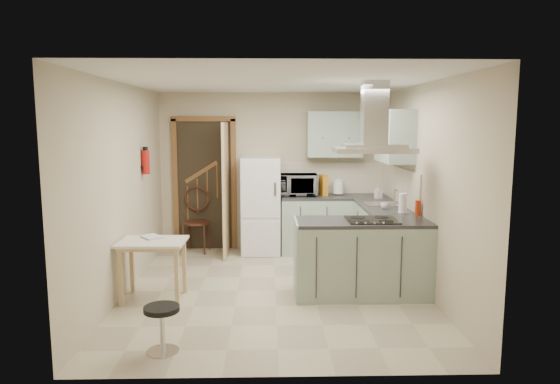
{
  "coord_description": "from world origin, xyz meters",
  "views": [
    {
      "loc": [
        -0.08,
        -5.87,
        2.03
      ],
      "look_at": [
        0.07,
        0.45,
        1.15
      ],
      "focal_mm": 32.0,
      "sensor_mm": 36.0,
      "label": 1
    }
  ],
  "objects_px": {
    "stool": "(162,329)",
    "drop_leaf_table": "(153,270)",
    "peninsula": "(362,258)",
    "fridge": "(261,205)",
    "bentwood_chair": "(196,223)",
    "extractor_hood": "(374,150)",
    "microwave": "(297,185)"
  },
  "relations": [
    {
      "from": "stool",
      "to": "peninsula",
      "type": "bearing_deg",
      "value": 35.12
    },
    {
      "from": "stool",
      "to": "fridge",
      "type": "bearing_deg",
      "value": 76.38
    },
    {
      "from": "drop_leaf_table",
      "to": "bentwood_chair",
      "type": "height_order",
      "value": "bentwood_chair"
    },
    {
      "from": "drop_leaf_table",
      "to": "stool",
      "type": "height_order",
      "value": "drop_leaf_table"
    },
    {
      "from": "microwave",
      "to": "drop_leaf_table",
      "type": "bearing_deg",
      "value": -129.75
    },
    {
      "from": "bentwood_chair",
      "to": "microwave",
      "type": "xyz_separation_m",
      "value": [
        1.59,
        -0.01,
        0.6
      ]
    },
    {
      "from": "extractor_hood",
      "to": "microwave",
      "type": "relative_size",
      "value": 1.49
    },
    {
      "from": "peninsula",
      "to": "drop_leaf_table",
      "type": "relative_size",
      "value": 2.08
    },
    {
      "from": "fridge",
      "to": "microwave",
      "type": "bearing_deg",
      "value": 5.65
    },
    {
      "from": "fridge",
      "to": "peninsula",
      "type": "distance_m",
      "value": 2.35
    },
    {
      "from": "extractor_hood",
      "to": "bentwood_chair",
      "type": "xyz_separation_m",
      "value": [
        -2.34,
        2.05,
        -1.25
      ]
    },
    {
      "from": "drop_leaf_table",
      "to": "bentwood_chair",
      "type": "distance_m",
      "value": 2.16
    },
    {
      "from": "peninsula",
      "to": "stool",
      "type": "height_order",
      "value": "peninsula"
    },
    {
      "from": "peninsula",
      "to": "extractor_hood",
      "type": "height_order",
      "value": "extractor_hood"
    },
    {
      "from": "peninsula",
      "to": "stool",
      "type": "relative_size",
      "value": 3.64
    },
    {
      "from": "fridge",
      "to": "microwave",
      "type": "height_order",
      "value": "fridge"
    },
    {
      "from": "drop_leaf_table",
      "to": "fridge",
      "type": "bearing_deg",
      "value": 61.18
    },
    {
      "from": "extractor_hood",
      "to": "fridge",
      "type": "bearing_deg",
      "value": 123.79
    },
    {
      "from": "drop_leaf_table",
      "to": "microwave",
      "type": "height_order",
      "value": "microwave"
    },
    {
      "from": "stool",
      "to": "drop_leaf_table",
      "type": "bearing_deg",
      "value": 105.71
    },
    {
      "from": "peninsula",
      "to": "microwave",
      "type": "xyz_separation_m",
      "value": [
        -0.65,
        2.04,
        0.62
      ]
    },
    {
      "from": "extractor_hood",
      "to": "bentwood_chair",
      "type": "height_order",
      "value": "extractor_hood"
    },
    {
      "from": "peninsula",
      "to": "bentwood_chair",
      "type": "relative_size",
      "value": 1.66
    },
    {
      "from": "fridge",
      "to": "bentwood_chair",
      "type": "relative_size",
      "value": 1.6
    },
    {
      "from": "peninsula",
      "to": "stool",
      "type": "bearing_deg",
      "value": -144.88
    },
    {
      "from": "fridge",
      "to": "drop_leaf_table",
      "type": "xyz_separation_m",
      "value": [
        -1.21,
        -2.08,
        -0.4
      ]
    },
    {
      "from": "fridge",
      "to": "bentwood_chair",
      "type": "height_order",
      "value": "fridge"
    },
    {
      "from": "peninsula",
      "to": "extractor_hood",
      "type": "distance_m",
      "value": 1.27
    },
    {
      "from": "bentwood_chair",
      "to": "stool",
      "type": "relative_size",
      "value": 2.2
    },
    {
      "from": "microwave",
      "to": "peninsula",
      "type": "bearing_deg",
      "value": -72.26
    },
    {
      "from": "peninsula",
      "to": "extractor_hood",
      "type": "bearing_deg",
      "value": 0.0
    },
    {
      "from": "peninsula",
      "to": "stool",
      "type": "xyz_separation_m",
      "value": [
        -2.06,
        -1.45,
        -0.24
      ]
    }
  ]
}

